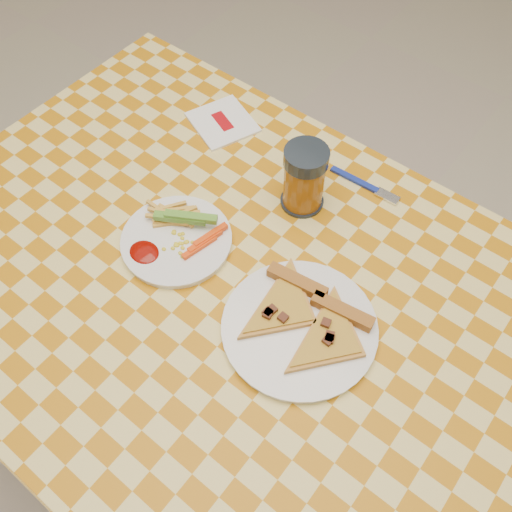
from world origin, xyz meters
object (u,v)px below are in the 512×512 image
Objects in this scene: table at (235,308)px; plate_left at (177,241)px; plate_right at (299,328)px; drink_glass at (304,179)px.

table is 6.36× the size of plate_left.
table is 0.16m from plate_right.
drink_glass is (-0.16, 0.23, 0.06)m from plate_right.
table is at bearing -178.80° from plate_right.
plate_right is 0.29m from drink_glass.
drink_glass is (-0.02, 0.23, 0.14)m from table.
plate_right is 1.87× the size of drink_glass.
plate_left is 1.47× the size of drink_glass.
table is 5.00× the size of plate_right.
plate_right is (0.28, -0.01, 0.00)m from plate_left.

